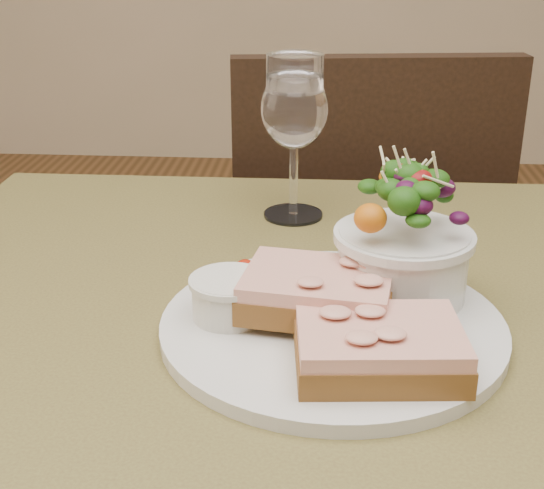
# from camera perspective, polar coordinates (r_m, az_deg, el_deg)

# --- Properties ---
(cafe_table) EXTENTS (0.80, 0.80, 0.75)m
(cafe_table) POSITION_cam_1_polar(r_m,az_deg,el_deg) (0.72, 1.03, -12.93)
(cafe_table) COLOR #4F4221
(cafe_table) RESTS_ON ground
(chair_far) EXTENTS (0.47, 0.47, 0.90)m
(chair_far) POSITION_cam_1_polar(r_m,az_deg,el_deg) (1.47, 5.68, -8.88)
(chair_far) COLOR black
(chair_far) RESTS_ON ground
(dinner_plate) EXTENTS (0.29, 0.29, 0.01)m
(dinner_plate) POSITION_cam_1_polar(r_m,az_deg,el_deg) (0.65, 4.57, -6.15)
(dinner_plate) COLOR silver
(dinner_plate) RESTS_ON cafe_table
(sandwich_front) EXTENTS (0.13, 0.10, 0.03)m
(sandwich_front) POSITION_cam_1_polar(r_m,az_deg,el_deg) (0.58, 8.07, -7.67)
(sandwich_front) COLOR #513515
(sandwich_front) RESTS_ON dinner_plate
(sandwich_back) EXTENTS (0.14, 0.11, 0.03)m
(sandwich_back) POSITION_cam_1_polar(r_m,az_deg,el_deg) (0.64, 3.45, -3.54)
(sandwich_back) COLOR #513515
(sandwich_back) RESTS_ON dinner_plate
(ramekin) EXTENTS (0.06, 0.06, 0.04)m
(ramekin) POSITION_cam_1_polar(r_m,az_deg,el_deg) (0.64, -3.22, -3.86)
(ramekin) COLOR silver
(ramekin) RESTS_ON dinner_plate
(salad_bowl) EXTENTS (0.11, 0.11, 0.13)m
(salad_bowl) POSITION_cam_1_polar(r_m,az_deg,el_deg) (0.67, 9.93, 0.84)
(salad_bowl) COLOR silver
(salad_bowl) RESTS_ON dinner_plate
(garnish) EXTENTS (0.05, 0.04, 0.02)m
(garnish) POSITION_cam_1_polar(r_m,az_deg,el_deg) (0.71, -1.20, -2.04)
(garnish) COLOR #133409
(garnish) RESTS_ON dinner_plate
(wine_glass) EXTENTS (0.08, 0.08, 0.18)m
(wine_glass) POSITION_cam_1_polar(r_m,az_deg,el_deg) (0.86, 1.70, 9.82)
(wine_glass) COLOR white
(wine_glass) RESTS_ON cafe_table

